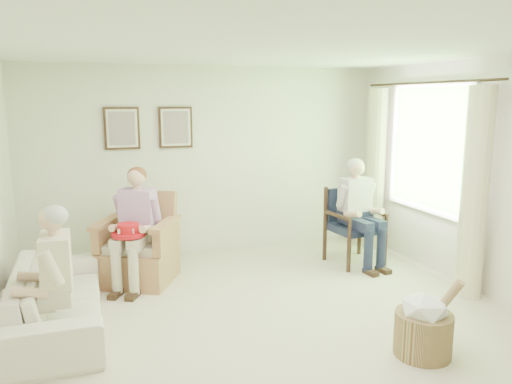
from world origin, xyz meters
The scene contains 17 objects.
floor centered at (0.00, 0.00, 0.00)m, with size 5.50×5.50×0.00m, color beige.
back_wall centered at (0.00, 2.75, 1.30)m, with size 5.00×0.04×2.60m, color silver.
right_wall centered at (2.50, 0.00, 1.30)m, with size 0.04×5.50×2.60m, color silver.
ceiling centered at (0.00, 0.00, 2.60)m, with size 5.00×5.50×0.02m, color white.
window centered at (2.46, 1.20, 1.58)m, with size 0.13×2.50×1.63m.
curtain_left centered at (2.33, 0.22, 1.15)m, with size 0.34×0.34×2.30m, color beige.
curtain_right centered at (2.33, 2.18, 1.15)m, with size 0.34×0.34×2.30m, color beige.
framed_print_left centered at (-1.15, 2.71, 1.78)m, with size 0.45×0.05×0.55m.
framed_print_right centered at (-0.45, 2.71, 1.78)m, with size 0.45×0.05×0.55m.
wicker_armchair centered at (-1.09, 1.87, 0.33)m, with size 0.82×0.82×1.05m.
wood_armchair centered at (1.70, 1.70, 0.53)m, with size 0.63×0.60×0.98m.
sofa centered at (-1.95, 0.84, 0.29)m, with size 0.78×2.00×0.58m, color white.
person_wicker centered at (-1.09, 1.73, 0.79)m, with size 0.40×0.63×1.36m.
person_dark centered at (1.70, 1.54, 0.80)m, with size 0.40×0.63×1.37m.
person_sofa centered at (-1.95, 0.37, 0.71)m, with size 0.42×0.62×1.25m.
red_hat centered at (-1.21, 1.55, 0.70)m, with size 0.37×0.37×0.14m.
hatbox centered at (1.02, -0.74, 0.28)m, with size 0.64×0.64×0.71m.
Camera 1 is at (-1.61, -4.01, 2.16)m, focal length 35.00 mm.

